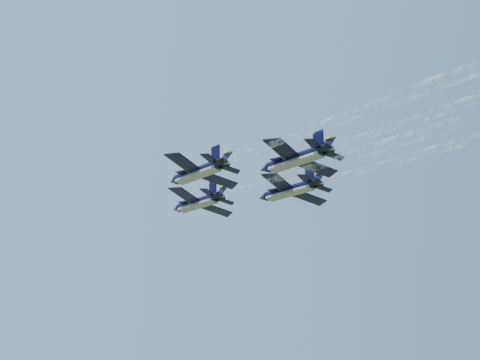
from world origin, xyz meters
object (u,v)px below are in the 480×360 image
object	(u,v)px
jet_left	(197,173)
jet_lead	(197,203)
jet_slot	(295,160)
jet_right	(289,191)

from	to	relation	value
jet_left	jet_lead	bearing A→B (deg)	58.37
jet_lead	jet_slot	xyz separation A→B (m)	(6.39, -27.64, 0.00)
jet_slot	jet_left	bearing A→B (deg)	122.23
jet_lead	jet_slot	bearing A→B (deg)	-91.55
jet_left	jet_right	size ratio (longest dim) A/B	1.00
jet_slot	jet_lead	bearing A→B (deg)	88.45
jet_lead	jet_right	distance (m)	17.61
jet_left	jet_right	xyz separation A→B (m)	(17.29, 4.03, 0.00)
jet_left	jet_slot	xyz separation A→B (m)	(11.54, -10.84, 0.00)
jet_left	jet_slot	world-z (taller)	same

